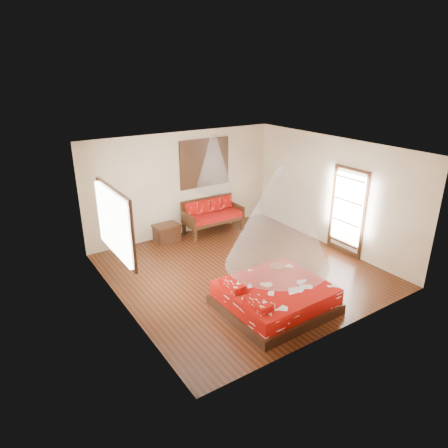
{
  "coord_description": "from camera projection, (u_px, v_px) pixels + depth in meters",
  "views": [
    {
      "loc": [
        -4.79,
        -6.57,
        4.35
      ],
      "look_at": [
        -0.34,
        0.21,
        1.15
      ],
      "focal_mm": 32.0,
      "sensor_mm": 36.0,
      "label": 1
    }
  ],
  "objects": [
    {
      "name": "daybed",
      "position": [
        212.0,
        214.0,
        11.15
      ],
      "size": [
        1.66,
        0.74,
        0.94
      ],
      "color": "black",
      "rests_on": "floor"
    },
    {
      "name": "window_left",
      "position": [
        116.0,
        222.0,
        7.3
      ],
      "size": [
        0.1,
        1.74,
        1.34
      ],
      "color": "black",
      "rests_on": "wall_left"
    },
    {
      "name": "mosquito_net_main",
      "position": [
        279.0,
        219.0,
        7.04
      ],
      "size": [
        1.92,
        1.92,
        1.8
      ],
      "primitive_type": "cone",
      "color": "silver",
      "rests_on": "ceiling"
    },
    {
      "name": "storage_chest",
      "position": [
        167.0,
        233.0,
        10.61
      ],
      "size": [
        0.69,
        0.52,
        0.46
      ],
      "rotation": [
        0.0,
        0.0,
        0.04
      ],
      "color": "black",
      "rests_on": "floor"
    },
    {
      "name": "glazed_door",
      "position": [
        347.0,
        212.0,
        9.68
      ],
      "size": [
        0.08,
        1.02,
        2.16
      ],
      "color": "black",
      "rests_on": "floor"
    },
    {
      "name": "shutter_panel",
      "position": [
        205.0,
        163.0,
        10.91
      ],
      "size": [
        1.52,
        0.06,
        1.32
      ],
      "color": "black",
      "rests_on": "wall_back"
    },
    {
      "name": "wine_tray",
      "position": [
        277.0,
        264.0,
        8.21
      ],
      "size": [
        0.29,
        0.29,
        0.23
      ],
      "rotation": [
        0.0,
        0.0,
        0.12
      ],
      "color": "brown",
      "rests_on": "bed"
    },
    {
      "name": "bed",
      "position": [
        274.0,
        297.0,
        7.62
      ],
      "size": [
        2.01,
        1.83,
        0.63
      ],
      "rotation": [
        0.0,
        0.0,
        0.02
      ],
      "color": "black",
      "rests_on": "floor"
    },
    {
      "name": "room",
      "position": [
        242.0,
        213.0,
        8.63
      ],
      "size": [
        5.54,
        5.54,
        2.84
      ],
      "color": "black",
      "rests_on": "ground"
    },
    {
      "name": "mosquito_net_daybed",
      "position": [
        214.0,
        163.0,
        10.51
      ],
      "size": [
        0.99,
        0.99,
        1.5
      ],
      "primitive_type": "cone",
      "color": "silver",
      "rests_on": "ceiling"
    }
  ]
}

